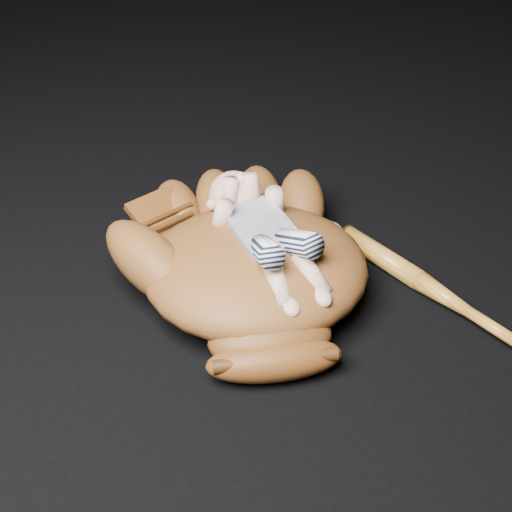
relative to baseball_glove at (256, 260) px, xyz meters
name	(u,v)px	position (x,y,z in m)	size (l,w,h in m)	color
baseball_glove	(256,260)	(0.00, 0.00, 0.00)	(0.48, 0.55, 0.17)	#5D3214
newborn_baby	(268,235)	(0.02, -0.01, 0.05)	(0.16, 0.35, 0.14)	#DCA98E
baseball_bat	(429,287)	(0.27, -0.15, -0.07)	(0.04, 0.41, 0.04)	#B27222
baseball	(327,239)	(0.18, 0.04, -0.05)	(0.07, 0.07, 0.07)	silver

